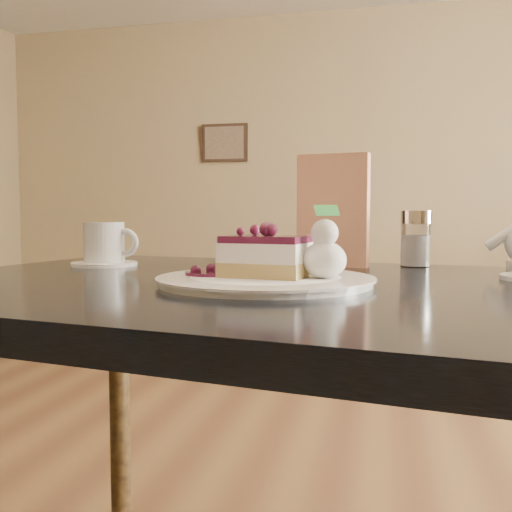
% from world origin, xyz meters
% --- Properties ---
extents(main_table, '(1.43, 1.07, 0.81)m').
position_xyz_m(main_table, '(-0.01, -0.01, 0.73)').
color(main_table, black).
rests_on(main_table, ground).
extents(dessert_plate, '(0.33, 0.33, 0.01)m').
position_xyz_m(dessert_plate, '(-0.02, -0.06, 0.82)').
color(dessert_plate, white).
rests_on(dessert_plate, main_table).
extents(cheesecake_slice, '(0.14, 0.11, 0.07)m').
position_xyz_m(cheesecake_slice, '(-0.02, -0.06, 0.86)').
color(cheesecake_slice, tan).
rests_on(cheesecake_slice, dessert_plate).
extents(whipped_cream, '(0.07, 0.07, 0.06)m').
position_xyz_m(whipped_cream, '(0.07, -0.07, 0.85)').
color(whipped_cream, white).
rests_on(whipped_cream, dessert_plate).
extents(berry_sauce, '(0.09, 0.09, 0.01)m').
position_xyz_m(berry_sauce, '(-0.12, -0.05, 0.83)').
color(berry_sauce, '#400E26').
rests_on(berry_sauce, dessert_plate).
extents(coffee_set, '(0.15, 0.14, 0.09)m').
position_xyz_m(coffee_set, '(-0.43, 0.20, 0.86)').
color(coffee_set, white).
rests_on(coffee_set, main_table).
extents(menu_card, '(0.16, 0.06, 0.24)m').
position_xyz_m(menu_card, '(0.05, 0.28, 0.93)').
color(menu_card, '#FFDEB4').
rests_on(menu_card, main_table).
extents(sugar_shaker, '(0.07, 0.07, 0.12)m').
position_xyz_m(sugar_shaker, '(0.22, 0.31, 0.87)').
color(sugar_shaker, white).
rests_on(sugar_shaker, main_table).
extents(napkin_stack, '(0.15, 0.15, 0.05)m').
position_xyz_m(napkin_stack, '(-0.13, 0.31, 0.84)').
color(napkin_stack, white).
rests_on(napkin_stack, main_table).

